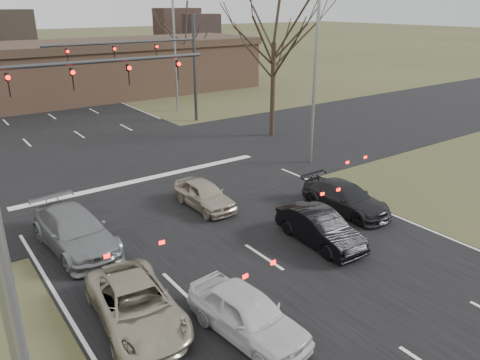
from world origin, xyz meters
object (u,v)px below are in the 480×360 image
Objects in this scene: mast_arm_far at (161,58)px; car_silver_suv at (136,305)px; streetlight_left at (31,315)px; car_white_sedan at (247,314)px; car_grey_ahead at (75,231)px; car_charcoal_sedan at (346,198)px; car_silver_ahead at (204,194)px; mast_arm_near at (25,94)px; streetlight_right_far at (173,44)px; car_black_hatch at (320,228)px; building at (49,72)px; streetlight_right_near at (313,65)px.

car_silver_suv is at bearing -118.89° from mast_arm_far.
streetlight_left reaches higher than car_white_sedan.
streetlight_left is at bearing -110.23° from car_grey_ahead.
car_silver_ahead is (-4.88, 4.00, -0.01)m from car_charcoal_sedan.
car_silver_suv is 1.14× the size of car_white_sedan.
mast_arm_near is 17.38m from streetlight_left.
car_white_sedan is at bearing -80.30° from mast_arm_near.
car_white_sedan is at bearing -114.50° from streetlight_right_far.
car_charcoal_sedan is (3.07, 1.50, -0.02)m from car_black_hatch.
mast_arm_near reaches higher than car_silver_suv.
streetlight_right_near reaches higher than building.
car_silver_ahead is at bearing -39.78° from mast_arm_near.
car_silver_ahead is (5.94, 0.44, -0.11)m from car_grey_ahead.
streetlight_right_far is (18.14, 31.00, 0.00)m from streetlight_left.
mast_arm_near is 2.41× the size of car_grey_ahead.
car_charcoal_sedan is at bearing -92.07° from mast_arm_far.
car_silver_suv is 7.74m from car_black_hatch.
mast_arm_far is 30.89m from streetlight_left.
streetlight_right_near is at bearing 11.74° from car_silver_ahead.
car_charcoal_sedan is at bearing -39.59° from mast_arm_near.
mast_arm_far is at bearing 86.35° from car_charcoal_sedan.
car_grey_ahead is at bearing 100.44° from car_white_sedan.
streetlight_right_near is at bearing -12.05° from mast_arm_near.
streetlight_right_near is 16.27m from car_white_sedan.
car_black_hatch is at bearing -36.73° from car_grey_ahead.
streetlight_left is at bearing -119.06° from mast_arm_far.
building is 38.42m from car_white_sedan.
mast_arm_far is (4.18, -15.00, 2.35)m from building.
building is at bearing 72.84° from car_grey_ahead.
streetlight_left is 16.15m from car_silver_ahead.
car_black_hatch is at bearing -53.56° from mast_arm_near.
car_silver_suv is 1.15× the size of car_black_hatch.
car_grey_ahead is 5.96m from car_silver_ahead.
streetlight_left is 1.00× the size of streetlight_right_far.
car_black_hatch is 1.08× the size of car_silver_ahead.
car_charcoal_sedan is (8.50, 4.17, -0.05)m from car_white_sedan.
car_white_sedan is (-9.18, -23.04, -4.34)m from mast_arm_far.
streetlight_right_near is at bearing 34.98° from car_silver_suv.
car_white_sedan reaches higher than car_silver_ahead.
car_grey_ahead is at bearing 160.17° from car_charcoal_sedan.
building is 3.81× the size of mast_arm_far.
streetlight_left is at bearing -152.01° from car_charcoal_sedan.
car_silver_suv is at bearing -120.51° from streetlight_right_far.
car_black_hatch is (0.43, -35.37, -2.02)m from building.
building is 4.24× the size of streetlight_right_far.
car_grey_ahead is (-2.32, 7.73, 0.05)m from car_white_sedan.
mast_arm_near is at bearing 95.68° from car_silver_suv.
mast_arm_near is 1.09× the size of mast_arm_far.
building is at bearing 94.32° from car_charcoal_sedan.
car_charcoal_sedan is at bearing -119.48° from streetlight_right_near.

